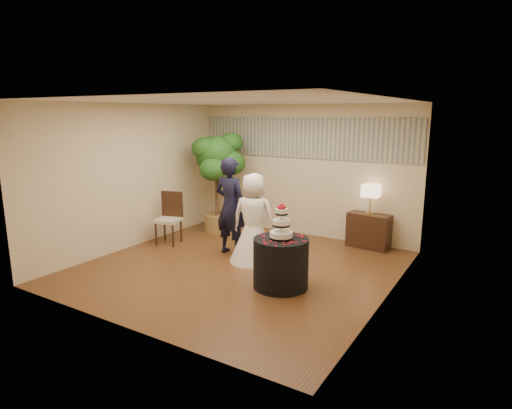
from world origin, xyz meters
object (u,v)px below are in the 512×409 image
Objects in this scene: groom at (231,206)px; console at (369,231)px; wedding_cake at (281,221)px; ficus_tree at (217,182)px; table_lamp at (370,199)px; bride at (254,218)px; cake_table at (281,263)px; side_chair at (168,219)px.

console is at bearing -136.96° from groom.
wedding_cake is 3.42m from ficus_tree.
wedding_cake is (1.55, -0.92, 0.12)m from groom.
groom reaches higher than table_lamp.
ficus_tree is (-2.72, 2.07, 0.09)m from wedding_cake.
console is at bearing 10.05° from ficus_tree.
bride is 1.33m from cake_table.
bride is 2.18m from ficus_tree.
side_chair is (-3.00, 0.77, -0.51)m from wedding_cake.
cake_table is 0.37× the size of ficus_tree.
bride is at bearing -36.17° from ficus_tree.
console is at bearing 12.00° from side_chair.
ficus_tree is (-2.72, 2.07, 0.74)m from cake_table.
bride is at bearing -123.58° from console.
wedding_cake reaches higher than table_lamp.
table_lamp is 0.26× the size of ficus_tree.
console is (0.55, 2.65, -0.04)m from cake_table.
groom is 3.16× the size of table_lamp.
table_lamp is 4.03m from side_chair.
ficus_tree is at bearing -41.19° from groom.
cake_table is at bearing 153.01° from groom.
groom is at bearing 149.48° from cake_table.
wedding_cake is 0.66× the size of console.
console is (2.10, 1.73, -0.57)m from groom.
console is (1.53, 1.85, -0.46)m from bride.
bride reaches higher than cake_table.
bride is 0.71× the size of ficus_tree.
bride reaches higher than side_chair.
table_lamp is 0.55× the size of side_chair.
cake_table is 1.44× the size of table_lamp.
side_chair is (-0.28, -1.30, -0.60)m from ficus_tree.
console is (0.55, 2.65, -0.70)m from wedding_cake.
cake_table is at bearing -101.64° from table_lamp.
console is 1.41× the size of table_lamp.
side_chair is (-3.00, 0.77, 0.14)m from cake_table.
groom is at bearing -140.49° from table_lamp.
cake_table is (0.98, -0.80, -0.41)m from bride.
wedding_cake is 0.52× the size of side_chair.
console is 0.78× the size of side_chair.
groom is 2.24× the size of console.
table_lamp is at bearing 78.36° from cake_table.
wedding_cake is (0.98, -0.80, 0.24)m from bride.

